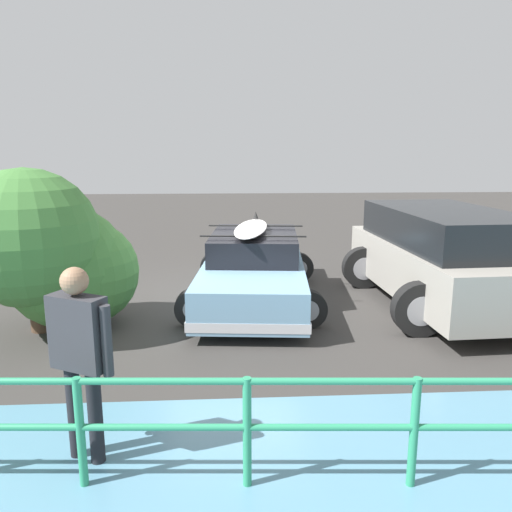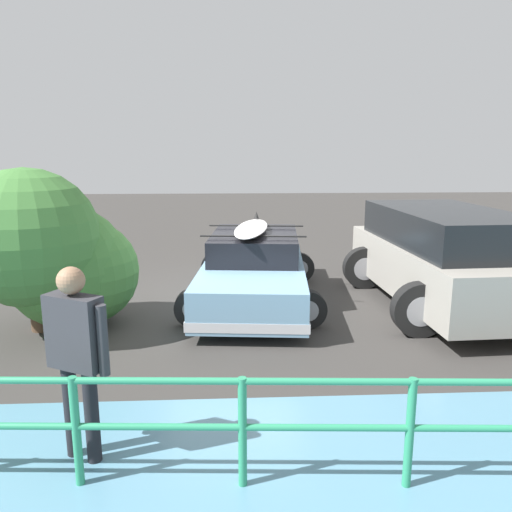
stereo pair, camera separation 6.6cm
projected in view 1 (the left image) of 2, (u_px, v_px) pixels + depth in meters
ground_plane at (232, 300)px, 9.06m from camera, size 44.00×44.00×0.02m
sedan_car at (254, 269)px, 8.88m from camera, size 2.57×4.55×1.49m
suv_car at (444, 256)px, 8.50m from camera, size 2.88×4.58×1.68m
person_bystander at (80, 347)px, 4.18m from camera, size 0.61×0.40×1.73m
railing_fence at (247, 416)px, 3.92m from camera, size 7.99×0.55×0.94m
bush_near_left at (49, 255)px, 7.23m from camera, size 2.36×2.31×2.43m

